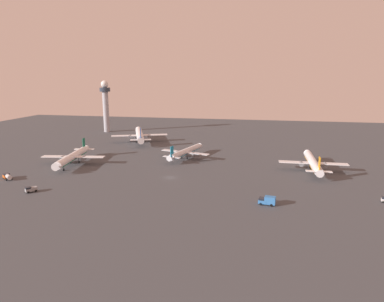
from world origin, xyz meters
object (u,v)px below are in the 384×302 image
at_px(airplane_near_gate, 313,163).
at_px(airplane_terminal_side, 140,135).
at_px(airplane_taxiway_distant, 185,152).
at_px(fuel_truck, 7,176).
at_px(cargo_loader, 31,189).
at_px(catering_truck, 267,200).
at_px(airplane_mid_apron, 73,157).
at_px(pushback_tug, 384,199).
at_px(control_tower, 106,103).

bearing_deg(airplane_near_gate, airplane_terminal_side, 152.82).
distance_m(airplane_taxiway_distant, fuel_truck, 83.98).
xyz_separation_m(cargo_loader, catering_truck, (87.24, 3.83, 0.40)).
height_order(airplane_mid_apron, airplane_terminal_side, airplane_terminal_side).
xyz_separation_m(cargo_loader, fuel_truck, (-20.32, 12.77, 0.19)).
bearing_deg(pushback_tug, airplane_taxiway_distant, 69.51).
xyz_separation_m(control_tower, pushback_tug, (160.43, -125.00, -21.71)).
relative_size(airplane_mid_apron, catering_truck, 6.73).
bearing_deg(pushback_tug, control_tower, 63.47).
bearing_deg(control_tower, pushback_tug, -37.92).
bearing_deg(airplane_taxiway_distant, airplane_terminal_side, 150.73).
xyz_separation_m(control_tower, fuel_truck, (13.00, -126.24, -21.41)).
relative_size(fuel_truck, catering_truck, 1.07).
bearing_deg(cargo_loader, catering_truck, -139.26).
relative_size(airplane_near_gate, catering_truck, 6.62).
distance_m(control_tower, fuel_truck, 128.70).
bearing_deg(control_tower, fuel_truck, -84.12).
bearing_deg(pushback_tug, cargo_loader, 107.68).
xyz_separation_m(airplane_mid_apron, fuel_truck, (-14.12, -28.42, -2.52)).
distance_m(airplane_near_gate, pushback_tug, 42.33).
xyz_separation_m(airplane_near_gate, airplane_taxiway_distant, (-62.92, 12.68, -0.41)).
relative_size(airplane_near_gate, airplane_taxiway_distant, 1.14).
xyz_separation_m(airplane_near_gate, fuel_truck, (-128.92, -39.22, -2.46)).
height_order(airplane_near_gate, airplane_taxiway_distant, airplane_near_gate).
height_order(airplane_taxiway_distant, fuel_truck, airplane_taxiway_distant).
height_order(airplane_terminal_side, pushback_tug, airplane_terminal_side).
bearing_deg(airplane_terminal_side, fuel_truck, -127.72).
bearing_deg(airplane_mid_apron, airplane_taxiway_distant, -164.24).
distance_m(airplane_near_gate, airplane_taxiway_distant, 64.19).
distance_m(airplane_terminal_side, cargo_loader, 104.44).
distance_m(airplane_mid_apron, fuel_truck, 31.83).
xyz_separation_m(airplane_taxiway_distant, cargo_loader, (-45.67, -64.67, -2.24)).
distance_m(control_tower, airplane_near_gate, 167.55).
relative_size(airplane_near_gate, fuel_truck, 6.22).
relative_size(airplane_terminal_side, pushback_tug, 13.44).
xyz_separation_m(catering_truck, pushback_tug, (39.86, 10.18, -0.51)).
bearing_deg(airplane_taxiway_distant, control_tower, 152.39).
bearing_deg(pushback_tug, airplane_terminal_side, 64.71).
relative_size(airplane_terminal_side, catering_truck, 7.61).
bearing_deg(airplane_taxiway_distant, fuel_truck, -126.17).
distance_m(airplane_mid_apron, catering_truck, 100.66).
relative_size(airplane_mid_apron, cargo_loader, 8.96).
height_order(airplane_taxiway_distant, pushback_tug, airplane_taxiway_distant).
bearing_deg(catering_truck, airplane_terminal_side, 47.92).
relative_size(airplane_mid_apron, fuel_truck, 6.32).
distance_m(control_tower, airplane_terminal_side, 55.59).
bearing_deg(airplane_near_gate, airplane_mid_apron, -174.82).
relative_size(cargo_loader, catering_truck, 0.75).
height_order(control_tower, airplane_terminal_side, control_tower).
distance_m(control_tower, cargo_loader, 144.57).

